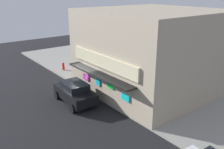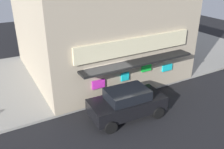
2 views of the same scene
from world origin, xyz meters
name	(u,v)px [view 1 (image 1 of 2)]	position (x,y,z in m)	size (l,w,h in m)	color
ground_plane	(91,95)	(0.00, 0.00, 0.00)	(50.92, 50.92, 0.00)	black
sidewalk	(137,80)	(0.00, 5.15, 0.07)	(33.95, 10.30, 0.14)	gray
corner_building	(152,50)	(1.93, 4.80, 3.39)	(9.79, 10.63, 6.48)	tan
traffic_light	(120,64)	(2.91, 0.62, 3.21)	(0.32, 0.58, 4.76)	black
fire_hydrant	(63,66)	(-6.84, 1.05, 0.53)	(0.49, 0.25, 0.80)	red
trash_can	(116,91)	(1.69, 1.23, 0.59)	(0.46, 0.46, 0.90)	#2D2D2D
pedestrian	(166,102)	(6.02, 2.08, 1.08)	(0.50, 0.54, 1.69)	black
potted_plant_by_doorway	(100,79)	(-1.05, 1.68, 0.71)	(0.64, 0.64, 1.03)	gray
potted_plant_by_window	(147,94)	(3.74, 2.56, 0.70)	(0.71, 0.71, 1.01)	brown
parked_car_black	(75,92)	(0.44, -1.66, 0.82)	(4.05, 2.16, 1.59)	black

